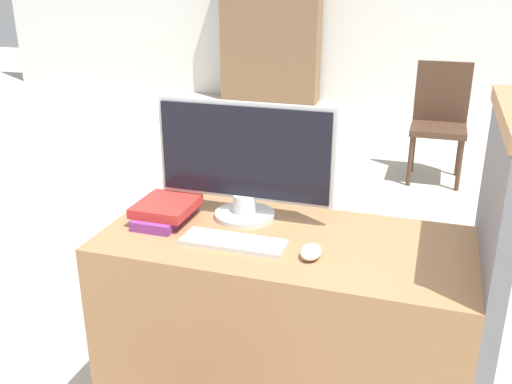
# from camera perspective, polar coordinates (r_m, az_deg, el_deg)

# --- Properties ---
(desk) EXTENTS (1.27, 0.60, 0.78)m
(desk) POSITION_cam_1_polar(r_m,az_deg,el_deg) (2.17, 2.70, -13.93)
(desk) COLOR #9E7047
(desk) RESTS_ON ground_plane
(carrel_divider) EXTENTS (0.07, 0.70, 1.27)m
(carrel_divider) POSITION_cam_1_polar(r_m,az_deg,el_deg) (2.03, 21.68, -9.55)
(carrel_divider) COLOR slate
(carrel_divider) RESTS_ON ground_plane
(monitor) EXTENTS (0.66, 0.22, 0.43)m
(monitor) POSITION_cam_1_polar(r_m,az_deg,el_deg) (2.05, -1.16, 3.13)
(monitor) COLOR silver
(monitor) RESTS_ON desk
(keyboard) EXTENTS (0.35, 0.12, 0.02)m
(keyboard) POSITION_cam_1_polar(r_m,az_deg,el_deg) (1.92, -2.26, -5.03)
(keyboard) COLOR silver
(keyboard) RESTS_ON desk
(mouse) EXTENTS (0.07, 0.10, 0.04)m
(mouse) POSITION_cam_1_polar(r_m,az_deg,el_deg) (1.83, 5.52, -5.98)
(mouse) COLOR white
(mouse) RESTS_ON desk
(book_stack) EXTENTS (0.20, 0.27, 0.07)m
(book_stack) POSITION_cam_1_polar(r_m,az_deg,el_deg) (2.12, -8.99, -1.84)
(book_stack) COLOR #7A3384
(book_stack) RESTS_ON desk
(far_chair) EXTENTS (0.44, 0.44, 0.96)m
(far_chair) POSITION_cam_1_polar(r_m,az_deg,el_deg) (4.98, 17.90, 7.24)
(far_chair) COLOR #4C3323
(far_chair) RESTS_ON ground_plane
(bookshelf_far) EXTENTS (1.32, 0.32, 2.03)m
(bookshelf_far) POSITION_cam_1_polar(r_m,az_deg,el_deg) (7.81, 1.46, 16.43)
(bookshelf_far) COLOR #846042
(bookshelf_far) RESTS_ON ground_plane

